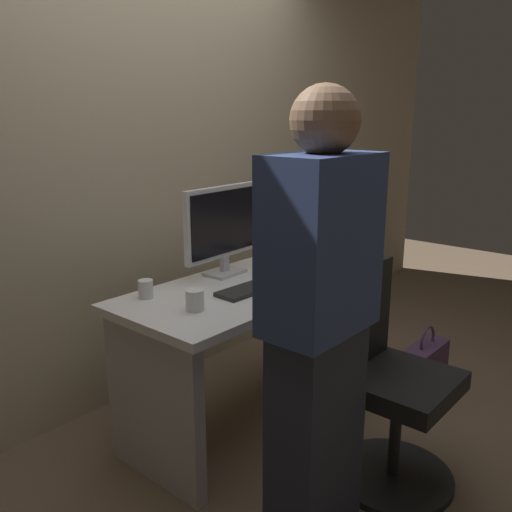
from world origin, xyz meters
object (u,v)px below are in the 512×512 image
book_stack (290,252)px  office_chair (386,386)px  mouse (294,272)px  cup_near_keyboard (195,300)px  desk (248,330)px  cup_by_monitor (146,289)px  person_at_desk (318,331)px  cell_phone (334,269)px  keyboard (256,287)px  monitor (224,225)px  handbag (425,365)px

book_stack → office_chair: bearing=-116.9°
mouse → cup_near_keyboard: cup_near_keyboard is taller
desk → cup_by_monitor: 0.57m
office_chair → person_at_desk: person_at_desk is taller
desk → mouse: 0.37m
office_chair → mouse: size_ratio=9.40×
cup_near_keyboard → cell_phone: size_ratio=0.63×
desk → keyboard: (-0.03, -0.08, 0.25)m
monitor → mouse: bearing=-53.1°
cup_by_monitor → cell_phone: cup_by_monitor is taller
cup_near_keyboard → handbag: bearing=-18.6°
office_chair → person_at_desk: size_ratio=0.57×
desk → book_stack: size_ratio=5.92×
book_stack → handbag: (0.46, -0.65, -0.65)m
keyboard → cell_phone: keyboard is taller
office_chair → monitor: bearing=90.8°
book_stack → cell_phone: size_ratio=1.56×
mouse → handbag: (0.69, -0.45, -0.63)m
office_chair → handbag: size_ratio=2.49×
keyboard → office_chair: bearing=-79.9°
person_at_desk → monitor: (0.51, 0.93, 0.16)m
book_stack → mouse: bearing=-139.0°
handbag → desk: bearing=150.8°
monitor → handbag: 1.45m
keyboard → cell_phone: size_ratio=2.99×
person_at_desk → cell_phone: (0.95, 0.55, -0.09)m
cup_near_keyboard → person_at_desk: bearing=-93.7°
cell_phone → person_at_desk: bearing=-132.0°
mouse → cup_by_monitor: bearing=157.7°
office_chair → handbag: (0.89, 0.19, -0.29)m
monitor → cup_by_monitor: size_ratio=6.55×
office_chair → monitor: monitor is taller
keyboard → mouse: (0.30, -0.00, 0.01)m
desk → monitor: monitor is taller
person_at_desk → book_stack: bearing=41.5°
person_at_desk → mouse: size_ratio=16.39×
cup_near_keyboard → office_chair: bearing=-53.7°
keyboard → monitor: bearing=75.5°
office_chair → mouse: bearing=72.8°
desk → cup_by_monitor: cup_by_monitor is taller
keyboard → cup_by_monitor: bearing=147.0°
office_chair → monitor: size_ratio=1.74×
monitor → cup_by_monitor: monitor is taller
person_at_desk → office_chair: bearing=-0.4°
desk → keyboard: size_ratio=3.10×
mouse → book_stack: book_stack is taller
monitor → cup_by_monitor: (-0.50, 0.01, -0.22)m
office_chair → person_at_desk: (-0.52, 0.00, 0.41)m
person_at_desk → keyboard: (0.43, 0.65, -0.08)m
cup_by_monitor → cell_phone: (0.94, -0.39, -0.04)m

